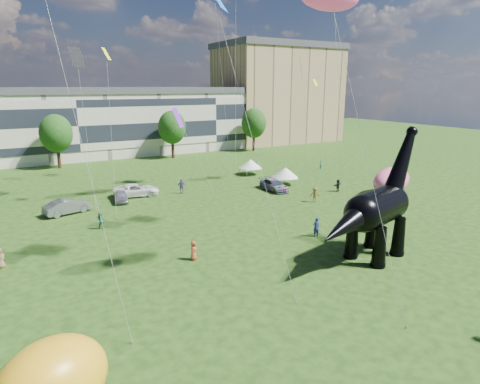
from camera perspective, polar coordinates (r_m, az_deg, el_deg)
ground at (r=29.58m, az=12.38°, el=-12.28°), size 220.00×220.00×0.00m
terrace_row at (r=82.28m, az=-22.52°, el=8.62°), size 78.00×11.00×12.00m
apartment_block at (r=102.38m, az=5.31°, el=13.48°), size 28.00×18.00×22.00m
tree_mid_left at (r=72.93m, az=-24.74°, el=7.97°), size 5.20×5.20×9.44m
tree_mid_right at (r=77.19m, az=-9.67°, el=9.41°), size 5.20×5.20×9.44m
tree_far_right at (r=84.96m, az=1.98°, el=10.09°), size 5.20×5.20×9.44m
dinosaur_sculpture at (r=32.77m, az=18.59°, el=-2.54°), size 12.82×5.15×10.50m
car_silver at (r=49.58m, az=-16.56°, el=-0.57°), size 2.31×4.15×1.33m
car_grey at (r=46.83m, az=-23.33°, el=-1.91°), size 5.13×2.98×1.60m
car_white at (r=51.51m, az=-14.53°, el=0.27°), size 5.97×3.56×1.55m
car_dark at (r=52.75m, az=4.87°, el=0.97°), size 2.12×5.01×1.44m
gazebo_near at (r=55.80m, az=6.44°, el=2.77°), size 4.42×4.42×2.48m
gazebo_far at (r=62.04m, az=1.51°, el=4.03°), size 3.67×3.67×2.40m
inflatable_pink at (r=53.99m, az=20.74°, el=1.50°), size 7.69×5.25×3.51m
inflatable_yellow at (r=19.40m, az=-25.15°, el=-23.29°), size 5.56×4.96×3.53m
visitors at (r=40.07m, az=-2.90°, el=-3.27°), size 54.44×41.05×1.89m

